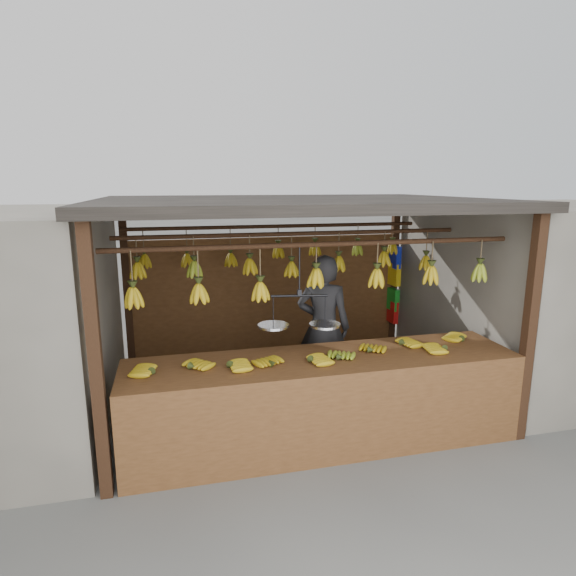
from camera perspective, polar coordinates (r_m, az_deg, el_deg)
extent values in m
plane|color=#5B5B57|center=(6.07, 0.69, -12.67)|extent=(80.00, 80.00, 0.00)
cube|color=black|center=(4.13, -21.81, -8.64)|extent=(0.10, 0.10, 2.30)
cube|color=black|center=(5.30, 26.66, -4.54)|extent=(0.10, 0.10, 2.30)
cube|color=black|center=(7.01, -18.54, 0.01)|extent=(0.10, 0.10, 2.30)
cube|color=black|center=(7.75, 12.37, 1.50)|extent=(0.10, 0.10, 2.30)
cube|color=black|center=(5.51, 0.75, 10.07)|extent=(4.30, 3.30, 0.10)
cylinder|color=black|center=(4.58, 3.86, 5.19)|extent=(4.00, 0.05, 0.05)
cylinder|color=black|center=(5.53, 0.74, 6.45)|extent=(4.00, 0.05, 0.05)
cylinder|color=black|center=(6.50, -1.47, 7.32)|extent=(4.00, 0.05, 0.05)
cube|color=brown|center=(7.16, -2.27, -1.13)|extent=(4.00, 0.06, 1.80)
cube|color=slate|center=(7.42, 28.73, -0.21)|extent=(3.00, 3.00, 2.30)
cube|color=brown|center=(4.77, 4.25, -8.67)|extent=(3.86, 0.86, 0.08)
cube|color=brown|center=(4.57, 5.87, -15.34)|extent=(3.86, 0.04, 0.90)
cube|color=black|center=(4.44, -18.45, -17.44)|extent=(0.07, 0.07, 0.82)
cube|color=black|center=(5.46, 24.52, -12.10)|extent=(0.07, 0.07, 0.82)
cube|color=black|center=(5.11, -17.79, -13.27)|extent=(0.07, 0.07, 0.82)
cube|color=black|center=(6.02, 20.07, -9.44)|extent=(0.07, 0.07, 0.82)
ellipsoid|color=#B99513|center=(4.52, -15.73, -9.40)|extent=(0.28, 0.24, 0.06)
ellipsoid|color=#B99513|center=(4.51, -11.26, -9.21)|extent=(0.30, 0.30, 0.06)
ellipsoid|color=#B99513|center=(4.47, -6.82, -9.22)|extent=(0.25, 0.20, 0.06)
ellipsoid|color=#B99513|center=(4.50, -1.78, -9.01)|extent=(0.26, 0.29, 0.06)
ellipsoid|color=#B99513|center=(4.58, 2.82, -8.62)|extent=(0.26, 0.21, 0.06)
ellipsoid|color=#92A523|center=(4.67, 6.18, -8.25)|extent=(0.27, 0.30, 0.06)
ellipsoid|color=#B99513|center=(4.91, 9.82, -7.35)|extent=(0.29, 0.30, 0.06)
ellipsoid|color=#B99513|center=(5.18, 13.49, -6.46)|extent=(0.28, 0.23, 0.06)
ellipsoid|color=#B99513|center=(5.16, 17.90, -6.80)|extent=(0.26, 0.21, 0.06)
ellipsoid|color=#B99513|center=(5.53, 19.99, -5.66)|extent=(0.29, 0.30, 0.06)
ellipsoid|color=#B99513|center=(4.43, -17.83, -1.10)|extent=(0.16, 0.16, 0.28)
ellipsoid|color=#B99513|center=(4.44, -10.49, -0.64)|extent=(0.16, 0.16, 0.28)
ellipsoid|color=#B99513|center=(4.54, -3.28, -0.41)|extent=(0.16, 0.16, 0.28)
ellipsoid|color=#B99513|center=(4.66, 3.35, 1.19)|extent=(0.16, 0.16, 0.28)
ellipsoid|color=#B99513|center=(4.82, 10.46, 1.15)|extent=(0.16, 0.16, 0.28)
ellipsoid|color=#B99513|center=(5.06, 16.59, 1.47)|extent=(0.16, 0.16, 0.28)
ellipsoid|color=#92A523|center=(5.36, 21.74, 1.70)|extent=(0.16, 0.16, 0.28)
ellipsoid|color=#B99513|center=(5.42, -17.37, 2.00)|extent=(0.16, 0.16, 0.28)
ellipsoid|color=#92A523|center=(5.39, -11.02, 2.19)|extent=(0.16, 0.16, 0.28)
ellipsoid|color=#B99513|center=(5.45, -4.53, 2.56)|extent=(0.16, 0.16, 0.28)
ellipsoid|color=#B99513|center=(5.61, 0.41, 2.25)|extent=(0.16, 0.16, 0.28)
ellipsoid|color=#B99513|center=(5.71, 6.00, 2.87)|extent=(0.16, 0.16, 0.28)
ellipsoid|color=#B99513|center=(5.92, 11.30, 3.41)|extent=(0.16, 0.16, 0.28)
ellipsoid|color=#B99513|center=(6.22, 15.99, 2.89)|extent=(0.16, 0.16, 0.28)
ellipsoid|color=#B99513|center=(6.47, -16.64, 3.07)|extent=(0.16, 0.16, 0.28)
ellipsoid|color=#B99513|center=(6.44, -11.83, 3.24)|extent=(0.16, 0.16, 0.28)
ellipsoid|color=#B99513|center=(6.49, -6.79, 3.34)|extent=(0.16, 0.16, 0.28)
ellipsoid|color=#B99513|center=(6.55, -1.16, 4.38)|extent=(0.16, 0.16, 0.28)
ellipsoid|color=#B99513|center=(6.67, 3.21, 4.65)|extent=(0.16, 0.16, 0.28)
ellipsoid|color=#92A523|center=(6.84, 8.23, 4.61)|extent=(0.16, 0.16, 0.28)
ellipsoid|color=#B99513|center=(7.10, 12.26, 4.66)|extent=(0.16, 0.16, 0.28)
cylinder|color=black|center=(4.56, 1.37, 2.07)|extent=(0.02, 0.02, 0.49)
cylinder|color=black|center=(4.61, 1.35, -0.93)|extent=(0.54, 0.12, 0.02)
cylinder|color=silver|center=(4.67, -1.75, -4.55)|extent=(0.29, 0.29, 0.02)
cylinder|color=silver|center=(4.71, 4.39, -4.44)|extent=(0.29, 0.29, 0.02)
imported|color=#262628|center=(5.80, 4.21, -4.63)|extent=(0.76, 0.65, 1.75)
cube|color=#1426BF|center=(7.54, 12.57, 3.61)|extent=(0.08, 0.26, 0.34)
cube|color=yellow|center=(7.58, 12.47, 1.60)|extent=(0.08, 0.26, 0.34)
cube|color=#199926|center=(7.66, 12.34, -1.30)|extent=(0.08, 0.26, 0.34)
cube|color=red|center=(7.71, 12.27, -2.74)|extent=(0.08, 0.26, 0.34)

